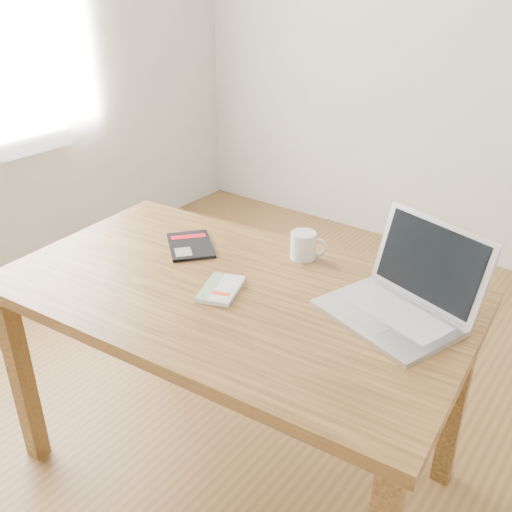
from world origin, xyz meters
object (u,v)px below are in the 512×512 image
Objects in this scene: black_guidebook at (190,245)px; laptop at (403,297)px; white_guidebook at (221,289)px; coffee_mug at (304,245)px; desk at (232,312)px.

black_guidebook is 0.58× the size of laptop.
black_guidebook is 0.77m from laptop.
white_guidebook is 0.53m from laptop.
white_guidebook is 1.65× the size of coffee_mug.
laptop reaches higher than white_guidebook.
white_guidebook is at bearing -81.06° from black_guidebook.
desk is 0.10m from white_guidebook.
coffee_mug is at bearing 72.51° from desk.
white_guidebook is 0.33m from black_guidebook.
laptop is at bearing -40.91° from coffee_mug.
white_guidebook is 0.44× the size of laptop.
coffee_mug is (0.07, 0.30, 0.14)m from desk.
black_guidebook is at bearing 150.63° from desk.
black_guidebook is 0.40m from coffee_mug.
desk is 0.53m from laptop.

